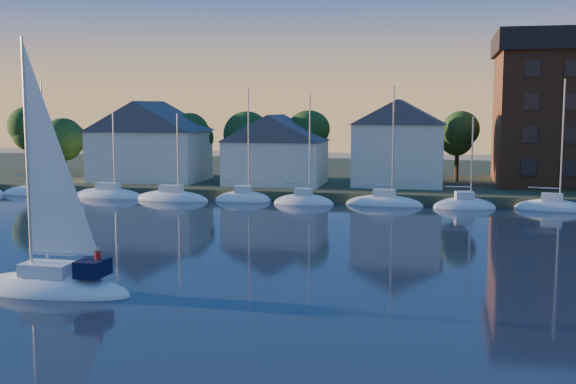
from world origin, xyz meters
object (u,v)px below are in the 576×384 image
(clubhouse_east, at_px, (399,142))
(hero_sailboat, at_px, (51,281))
(clubhouse_centre, at_px, (276,149))
(clubhouse_west, at_px, (150,140))

(clubhouse_east, distance_m, hero_sailboat, 51.18)
(clubhouse_east, relative_size, hero_sailboat, 0.71)
(clubhouse_east, bearing_deg, clubhouse_centre, -171.87)
(clubhouse_west, distance_m, hero_sailboat, 49.95)
(clubhouse_west, bearing_deg, hero_sailboat, -72.98)
(clubhouse_centre, distance_m, clubhouse_east, 14.17)
(clubhouse_centre, bearing_deg, hero_sailboat, -91.81)
(clubhouse_east, height_order, hero_sailboat, hero_sailboat)
(clubhouse_east, bearing_deg, clubhouse_west, -178.09)
(clubhouse_west, distance_m, clubhouse_east, 30.02)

